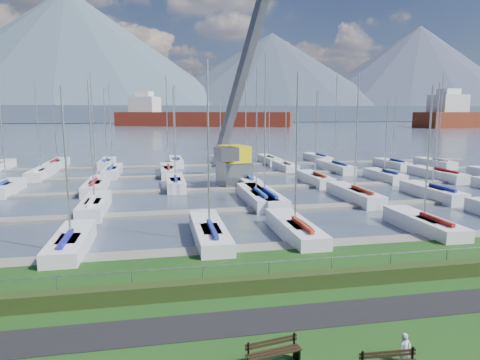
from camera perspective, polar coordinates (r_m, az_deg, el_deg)
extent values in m
cube|color=black|center=(17.70, 9.76, -17.39)|extent=(160.00, 2.00, 0.04)
cube|color=#434F62|center=(277.95, -9.89, 7.30)|extent=(800.00, 540.00, 0.20)
cube|color=#253513|center=(19.79, 7.06, -13.29)|extent=(80.00, 0.70, 0.70)
cylinder|color=gray|center=(19.84, 6.75, -10.60)|extent=(80.00, 0.04, 0.04)
cube|color=#485569|center=(347.82, -10.17, 8.69)|extent=(900.00, 80.00, 12.00)
cone|color=#485969|center=(427.19, -21.73, 15.19)|extent=(340.00, 340.00, 115.00)
cone|color=#3B4656|center=(444.51, 4.24, 13.59)|extent=(300.00, 300.00, 85.00)
cone|color=#3F465C|center=(524.49, 22.67, 13.06)|extent=(320.00, 320.00, 100.00)
cube|color=slate|center=(25.76, 2.58, -9.19)|extent=(90.00, 1.60, 0.25)
cube|color=slate|center=(35.20, -1.25, -4.16)|extent=(90.00, 1.60, 0.25)
cube|color=slate|center=(44.88, -3.42, -1.27)|extent=(90.00, 1.60, 0.25)
cube|color=gray|center=(54.68, -4.81, 0.59)|extent=(90.00, 1.60, 0.25)
cube|color=gray|center=(64.53, -5.78, 1.89)|extent=(90.00, 1.60, 0.25)
cube|color=black|center=(14.17, 1.11, -21.55)|extent=(0.06, 0.06, 0.40)
cube|color=black|center=(14.85, 7.56, -21.98)|extent=(0.13, 0.40, 0.45)
cube|color=black|center=(14.77, 7.23, -20.24)|extent=(0.06, 0.06, 0.40)
cube|color=black|center=(14.30, 4.85, -22.20)|extent=(1.79, 0.42, 0.04)
cube|color=black|center=(14.41, 4.57, -21.92)|extent=(1.79, 0.42, 0.04)
cube|color=black|center=(14.53, 4.29, -21.64)|extent=(1.79, 0.42, 0.04)
cube|color=black|center=(14.48, 4.21, -20.97)|extent=(1.78, 0.36, 0.08)
cube|color=black|center=(14.42, 4.22, -20.56)|extent=(1.78, 0.36, 0.08)
cube|color=black|center=(14.23, 16.03, -21.78)|extent=(0.05, 0.05, 0.40)
cube|color=black|center=(14.90, 22.03, -20.61)|extent=(0.05, 0.05, 0.40)
cube|color=black|center=(14.57, 19.07, -21.27)|extent=(1.80, 0.12, 0.08)
cube|color=black|center=(14.51, 19.09, -20.86)|extent=(1.80, 0.12, 0.08)
imported|color=#B8B9BF|center=(15.37, 21.17, -19.94)|extent=(0.44, 0.32, 1.13)
cube|color=slate|center=(46.99, -0.77, 0.97)|extent=(3.83, 3.83, 2.60)
cube|color=yellow|center=(46.74, -0.77, 3.52)|extent=(3.29, 3.89, 1.80)
cube|color=#54555B|center=(51.46, 0.32, 14.07)|extent=(5.27, 10.73, 19.89)
cube|color=#4F5055|center=(44.56, -1.84, 3.50)|extent=(2.44, 2.59, 1.40)
cube|color=maroon|center=(239.34, -4.92, 7.82)|extent=(96.70, 51.96, 10.00)
cube|color=silver|center=(250.30, -12.55, 9.42)|extent=(18.13, 18.13, 12.00)
cube|color=silver|center=(250.46, -12.61, 11.02)|extent=(10.36, 10.36, 4.00)
cube|color=silver|center=(240.00, 25.93, 8.74)|extent=(14.60, 14.60, 12.00)
cube|color=silver|center=(240.17, 26.05, 10.41)|extent=(8.35, 8.35, 4.00)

